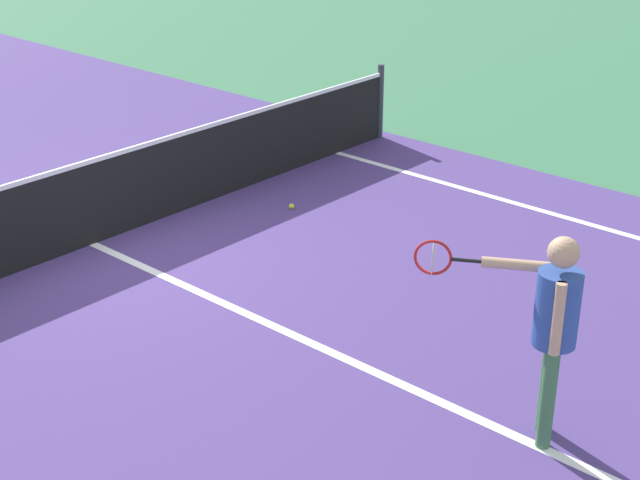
# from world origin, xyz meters

# --- Properties ---
(ground_plane) EXTENTS (60.00, 60.00, 0.00)m
(ground_plane) POSITION_xyz_m (0.00, 0.00, 0.00)
(ground_plane) COLOR #38724C
(court_surface_inbounds) EXTENTS (10.62, 24.40, 0.00)m
(court_surface_inbounds) POSITION_xyz_m (0.00, 0.00, 0.00)
(court_surface_inbounds) COLOR #4C387A
(court_surface_inbounds) RESTS_ON ground_plane
(line_center_service) EXTENTS (0.10, 6.40, 0.01)m
(line_center_service) POSITION_xyz_m (0.00, -3.20, 0.00)
(line_center_service) COLOR white
(line_center_service) RESTS_ON ground_plane
(net) EXTENTS (10.21, 0.09, 1.07)m
(net) POSITION_xyz_m (0.00, 0.00, 0.49)
(net) COLOR #33383D
(net) RESTS_ON ground_plane
(player_near) EXTENTS (0.59, 1.15, 1.65)m
(player_near) POSITION_xyz_m (0.12, -5.43, 1.02)
(player_near) COLOR #3F7247
(player_near) RESTS_ON ground_plane
(tennis_ball_near_net) EXTENTS (0.07, 0.07, 0.07)m
(tennis_ball_near_net) POSITION_xyz_m (2.19, -0.94, 0.03)
(tennis_ball_near_net) COLOR #CCE033
(tennis_ball_near_net) RESTS_ON ground_plane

